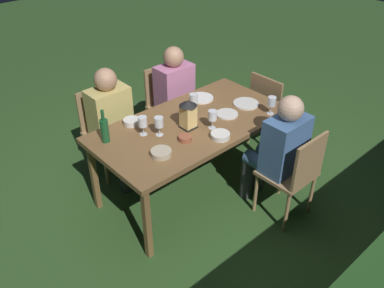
{
  "coord_description": "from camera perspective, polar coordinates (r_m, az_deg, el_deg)",
  "views": [
    {
      "loc": [
        2.06,
        2.29,
        2.6
      ],
      "look_at": [
        0.0,
        0.0,
        0.53
      ],
      "focal_mm": 38.08,
      "sensor_mm": 36.0,
      "label": 1
    }
  ],
  "objects": [
    {
      "name": "chair_side_left_b",
      "position": [
        4.13,
        -12.1,
        2.35
      ],
      "size": [
        0.42,
        0.4,
        0.87
      ],
      "color": "#9E7A51",
      "rests_on": "ground"
    },
    {
      "name": "wine_glass_a",
      "position": [
        3.37,
        -4.66,
        2.97
      ],
      "size": [
        0.08,
        0.08,
        0.17
      ],
      "color": "silver",
      "rests_on": "dining_table"
    },
    {
      "name": "plate_c",
      "position": [
        3.92,
        7.57,
        5.64
      ],
      "size": [
        0.24,
        0.24,
        0.01
      ],
      "primitive_type": "cylinder",
      "color": "silver",
      "rests_on": "dining_table"
    },
    {
      "name": "wine_glass_b",
      "position": [
        3.46,
        2.88,
        3.91
      ],
      "size": [
        0.08,
        0.08,
        0.17
      ],
      "color": "silver",
      "rests_on": "dining_table"
    },
    {
      "name": "person_in_mustard",
      "position": [
        3.91,
        -10.85,
        3.15
      ],
      "size": [
        0.38,
        0.47,
        1.15
      ],
      "color": "tan",
      "rests_on": "ground"
    },
    {
      "name": "lantern_centerpiece",
      "position": [
        3.45,
        -0.54,
        4.41
      ],
      "size": [
        0.15,
        0.15,
        0.27
      ],
      "color": "black",
      "rests_on": "dining_table"
    },
    {
      "name": "chair_head_near",
      "position": [
        4.46,
        10.92,
        5.0
      ],
      "size": [
        0.4,
        0.42,
        0.87
      ],
      "color": "#9E7A51",
      "rests_on": "ground"
    },
    {
      "name": "dining_table",
      "position": [
        3.62,
        -0.0,
        2.24
      ],
      "size": [
        1.77,
        0.92,
        0.75
      ],
      "color": "brown",
      "rests_on": "ground"
    },
    {
      "name": "person_in_blue",
      "position": [
        3.54,
        11.97,
        -0.52
      ],
      "size": [
        0.38,
        0.47,
        1.15
      ],
      "color": "#426699",
      "rests_on": "ground"
    },
    {
      "name": "plate_b",
      "position": [
        3.99,
        1.27,
        6.46
      ],
      "size": [
        0.24,
        0.24,
        0.01
      ],
      "primitive_type": "cylinder",
      "color": "white",
      "rests_on": "dining_table"
    },
    {
      "name": "bowl_olives",
      "position": [
        3.17,
        -4.35,
        -1.21
      ],
      "size": [
        0.17,
        0.17,
        0.04
      ],
      "color": "#BCAD8E",
      "rests_on": "dining_table"
    },
    {
      "name": "wine_glass_d",
      "position": [
        3.74,
        11.1,
        5.76
      ],
      "size": [
        0.08,
        0.08,
        0.17
      ],
      "color": "silver",
      "rests_on": "dining_table"
    },
    {
      "name": "bowl_salad",
      "position": [
        3.6,
        -8.45,
        3.14
      ],
      "size": [
        0.14,
        0.14,
        0.05
      ],
      "color": "silver",
      "rests_on": "dining_table"
    },
    {
      "name": "chair_side_right_a",
      "position": [
        3.55,
        14.16,
        -3.86
      ],
      "size": [
        0.42,
        0.4,
        0.87
      ],
      "color": "#9E7A51",
      "rests_on": "ground"
    },
    {
      "name": "person_in_pink",
      "position": [
        4.31,
        -1.92,
        6.83
      ],
      "size": [
        0.38,
        0.47,
        1.15
      ],
      "color": "#C675A3",
      "rests_on": "ground"
    },
    {
      "name": "plate_a",
      "position": [
        3.72,
        4.93,
        4.21
      ],
      "size": [
        0.2,
        0.2,
        0.01
      ],
      "primitive_type": "cylinder",
      "color": "silver",
      "rests_on": "dining_table"
    },
    {
      "name": "wine_glass_e",
      "position": [
        3.39,
        -6.94,
        3.01
      ],
      "size": [
        0.08,
        0.08,
        0.17
      ],
      "color": "silver",
      "rests_on": "dining_table"
    },
    {
      "name": "bowl_dip",
      "position": [
        3.38,
        3.98,
        1.23
      ],
      "size": [
        0.16,
        0.16,
        0.04
      ],
      "color": "silver",
      "rests_on": "dining_table"
    },
    {
      "name": "bowl_bread",
      "position": [
        3.34,
        -0.97,
        0.84
      ],
      "size": [
        0.11,
        0.11,
        0.04
      ],
      "color": "#9E5138",
      "rests_on": "dining_table"
    },
    {
      "name": "ground_plane",
      "position": [
        4.03,
        -0.0,
        -6.23
      ],
      "size": [
        16.0,
        16.0,
        0.0
      ],
      "primitive_type": "plane",
      "color": "#2D5123"
    },
    {
      "name": "wine_glass_c",
      "position": [
        3.72,
        0.2,
        6.29
      ],
      "size": [
        0.08,
        0.08,
        0.17
      ],
      "color": "silver",
      "rests_on": "dining_table"
    },
    {
      "name": "green_bottle_on_table",
      "position": [
        3.36,
        -12.14,
        1.94
      ],
      "size": [
        0.07,
        0.07,
        0.29
      ],
      "color": "#195128",
      "rests_on": "dining_table"
    },
    {
      "name": "chair_side_left_a",
      "position": [
        4.51,
        -3.5,
        5.95
      ],
      "size": [
        0.42,
        0.4,
        0.87
      ],
      "color": "#9E7A51",
      "rests_on": "ground"
    }
  ]
}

